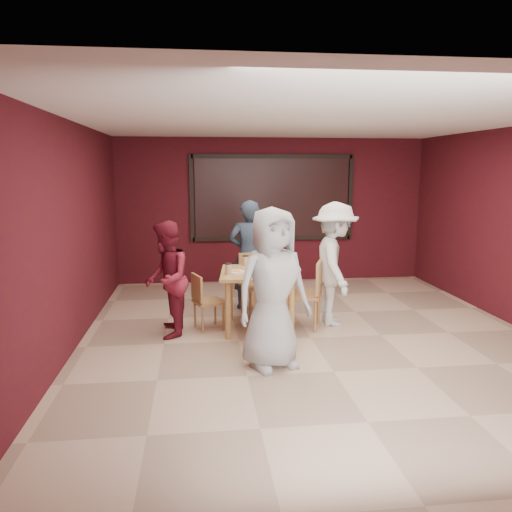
{
  "coord_description": "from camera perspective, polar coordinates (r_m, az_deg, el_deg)",
  "views": [
    {
      "loc": [
        -1.46,
        -6.18,
        2.21
      ],
      "look_at": [
        -0.68,
        0.47,
        1.03
      ],
      "focal_mm": 35.0,
      "sensor_mm": 36.0,
      "label": 1
    }
  ],
  "objects": [
    {
      "name": "floor",
      "position": [
        6.72,
        6.29,
        -9.3
      ],
      "size": [
        7.0,
        7.0,
        0.0
      ],
      "primitive_type": "plane",
      "color": "#CBA88D",
      "rests_on": "ground"
    },
    {
      "name": "chair_front",
      "position": [
        6.26,
        1.74,
        -6.0
      ],
      "size": [
        0.5,
        0.5,
        0.86
      ],
      "color": "#AC7E43",
      "rests_on": "floor"
    },
    {
      "name": "dining_table",
      "position": [
        6.86,
        0.34,
        -2.63
      ],
      "size": [
        1.13,
        1.13,
        0.97
      ],
      "color": "tan",
      "rests_on": "floor"
    },
    {
      "name": "chair_right",
      "position": [
        6.97,
        6.15,
        -3.93
      ],
      "size": [
        0.59,
        0.59,
        0.96
      ],
      "color": "#AC7E43",
      "rests_on": "floor"
    },
    {
      "name": "diner_back",
      "position": [
        7.88,
        -0.82,
        0.13
      ],
      "size": [
        0.65,
        0.44,
        1.73
      ],
      "primitive_type": "imported",
      "rotation": [
        0.0,
        0.0,
        3.1
      ],
      "color": "#283547",
      "rests_on": "floor"
    },
    {
      "name": "diner_front",
      "position": [
        5.52,
        1.92,
        -3.73
      ],
      "size": [
        1.03,
        0.85,
        1.81
      ],
      "primitive_type": "imported",
      "rotation": [
        0.0,
        0.0,
        0.37
      ],
      "color": "#ABABAB",
      "rests_on": "floor"
    },
    {
      "name": "chair_back",
      "position": [
        7.62,
        -0.05,
        -2.76
      ],
      "size": [
        0.55,
        0.55,
        0.94
      ],
      "color": "#AC7E43",
      "rests_on": "floor"
    },
    {
      "name": "chair_left",
      "position": [
        6.93,
        -5.93,
        -4.85
      ],
      "size": [
        0.49,
        0.49,
        0.79
      ],
      "color": "#AC7E43",
      "rests_on": "floor"
    },
    {
      "name": "window_blinds",
      "position": [
        9.75,
        1.91,
        6.66
      ],
      "size": [
        3.0,
        0.02,
        1.5
      ],
      "primitive_type": "cube",
      "color": "black"
    },
    {
      "name": "diner_left",
      "position": [
        6.68,
        -10.18,
        -2.64
      ],
      "size": [
        0.59,
        0.75,
        1.54
      ],
      "primitive_type": "imported",
      "rotation": [
        0.0,
        0.0,
        -1.56
      ],
      "color": "maroon",
      "rests_on": "floor"
    },
    {
      "name": "diner_right",
      "position": [
        7.15,
        8.97,
        -0.92
      ],
      "size": [
        0.74,
        1.18,
        1.75
      ],
      "primitive_type": "imported",
      "rotation": [
        0.0,
        0.0,
        1.49
      ],
      "color": "silver",
      "rests_on": "floor"
    }
  ]
}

